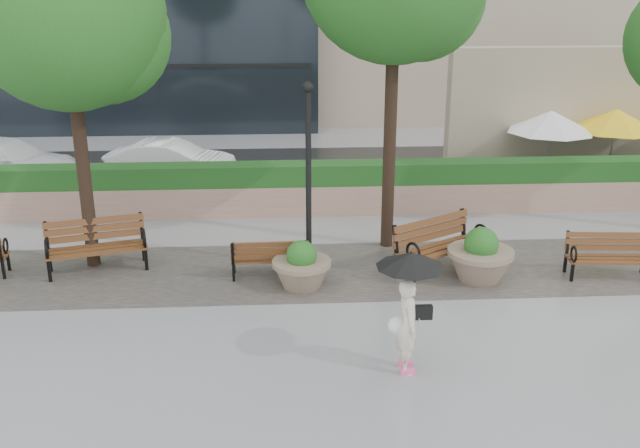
{
  "coord_description": "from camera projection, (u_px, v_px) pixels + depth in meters",
  "views": [
    {
      "loc": [
        -0.6,
        -11.03,
        5.98
      ],
      "look_at": [
        0.23,
        2.9,
        1.1
      ],
      "focal_mm": 40.0,
      "sensor_mm": 36.0,
      "label": 1
    }
  ],
  "objects": [
    {
      "name": "patio_umb_yellow_a",
      "position": [
        616.0,
        120.0,
        20.73
      ],
      "size": [
        2.5,
        2.5,
        2.3
      ],
      "color": "black",
      "rests_on": "ground"
    },
    {
      "name": "planter_left",
      "position": [
        302.0,
        269.0,
        14.33
      ],
      "size": [
        1.19,
        1.19,
        0.99
      ],
      "color": "#7F6B56",
      "rests_on": "ground"
    },
    {
      "name": "cafe_wall",
      "position": [
        609.0,
        114.0,
        21.69
      ],
      "size": [
        10.0,
        0.6,
        4.0
      ],
      "primitive_type": "cube",
      "color": "tan",
      "rests_on": "ground"
    },
    {
      "name": "hedge_wall",
      "position": [
        302.0,
        189.0,
        18.77
      ],
      "size": [
        24.0,
        0.8,
        1.35
      ],
      "color": "tan",
      "rests_on": "ground"
    },
    {
      "name": "ground",
      "position": [
        317.0,
        339.0,
        12.4
      ],
      "size": [
        100.0,
        100.0,
        0.0
      ],
      "primitive_type": "plane",
      "color": "gray",
      "rests_on": "ground"
    },
    {
      "name": "car_right",
      "position": [
        171.0,
        162.0,
        21.62
      ],
      "size": [
        4.02,
        1.93,
        1.27
      ],
      "primitive_type": "imported",
      "rotation": [
        0.0,
        0.0,
        1.41
      ],
      "color": "silver",
      "rests_on": "ground"
    },
    {
      "name": "cafe_hedge",
      "position": [
        619.0,
        183.0,
        20.1
      ],
      "size": [
        8.0,
        0.5,
        0.9
      ],
      "primitive_type": "cube",
      "color": "#1B4617",
      "rests_on": "ground"
    },
    {
      "name": "lamppost",
      "position": [
        309.0,
        190.0,
        14.8
      ],
      "size": [
        0.28,
        0.28,
        4.01
      ],
      "color": "black",
      "rests_on": "ground"
    },
    {
      "name": "bench_2",
      "position": [
        270.0,
        265.0,
        14.88
      ],
      "size": [
        1.61,
        0.68,
        0.85
      ],
      "rotation": [
        0.0,
        0.0,
        3.17
      ],
      "color": "brown",
      "rests_on": "ground"
    },
    {
      "name": "bench_4",
      "position": [
        608.0,
        265.0,
        14.83
      ],
      "size": [
        1.76,
        0.82,
        0.92
      ],
      "rotation": [
        0.0,
        0.0,
        -0.09
      ],
      "color": "brown",
      "rests_on": "ground"
    },
    {
      "name": "bench_3",
      "position": [
        439.0,
        256.0,
        15.17
      ],
      "size": [
        2.17,
        1.76,
        1.1
      ],
      "rotation": [
        0.0,
        0.0,
        0.55
      ],
      "color": "brown",
      "rests_on": "ground"
    },
    {
      "name": "cobble_strip",
      "position": [
        309.0,
        271.0,
        15.22
      ],
      "size": [
        28.0,
        3.2,
        0.01
      ],
      "primitive_type": "cube",
      "color": "#383330",
      "rests_on": "ground"
    },
    {
      "name": "tree_0",
      "position": [
        75.0,
        19.0,
        13.93
      ],
      "size": [
        3.89,
        3.88,
        7.26
      ],
      "color": "black",
      "rests_on": "ground"
    },
    {
      "name": "patio_umb_white",
      "position": [
        551.0,
        122.0,
        20.48
      ],
      "size": [
        2.5,
        2.5,
        2.3
      ],
      "color": "black",
      "rests_on": "ground"
    },
    {
      "name": "car_left",
      "position": [
        6.0,
        161.0,
        21.5
      ],
      "size": [
        4.89,
        2.81,
        1.33
      ],
      "primitive_type": "imported",
      "rotation": [
        0.0,
        0.0,
        1.35
      ],
      "color": "silver",
      "rests_on": "ground"
    },
    {
      "name": "pedestrian",
      "position": [
        409.0,
        300.0,
        11.05
      ],
      "size": [
        1.08,
        1.08,
        1.99
      ],
      "rotation": [
        0.0,
        0.0,
        1.53
      ],
      "color": "beige",
      "rests_on": "ground"
    },
    {
      "name": "bench_1",
      "position": [
        98.0,
        256.0,
        15.14
      ],
      "size": [
        2.18,
        1.33,
        1.1
      ],
      "rotation": [
        0.0,
        0.0,
        0.27
      ],
      "color": "brown",
      "rests_on": "ground"
    },
    {
      "name": "planter_right",
      "position": [
        480.0,
        259.0,
        14.67
      ],
      "size": [
        1.36,
        1.36,
        1.14
      ],
      "color": "#7F6B56",
      "rests_on": "ground"
    },
    {
      "name": "asphalt_street",
      "position": [
        298.0,
        173.0,
        22.76
      ],
      "size": [
        40.0,
        7.0,
        0.0
      ],
      "primitive_type": "cube",
      "color": "black",
      "rests_on": "ground"
    }
  ]
}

